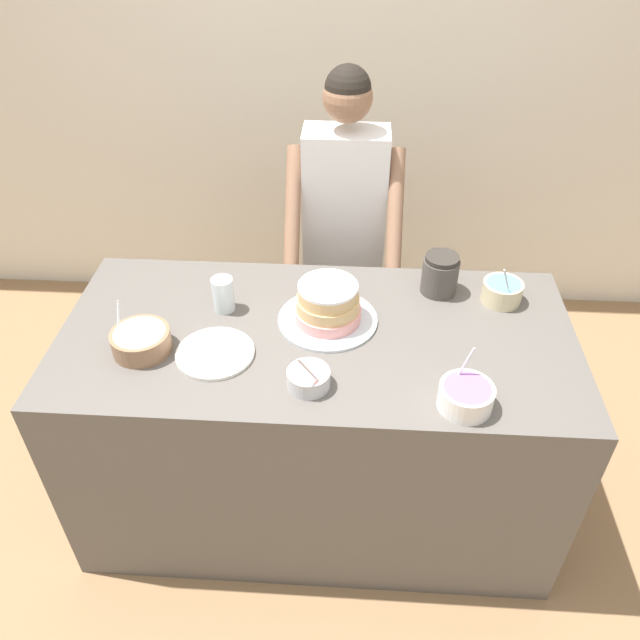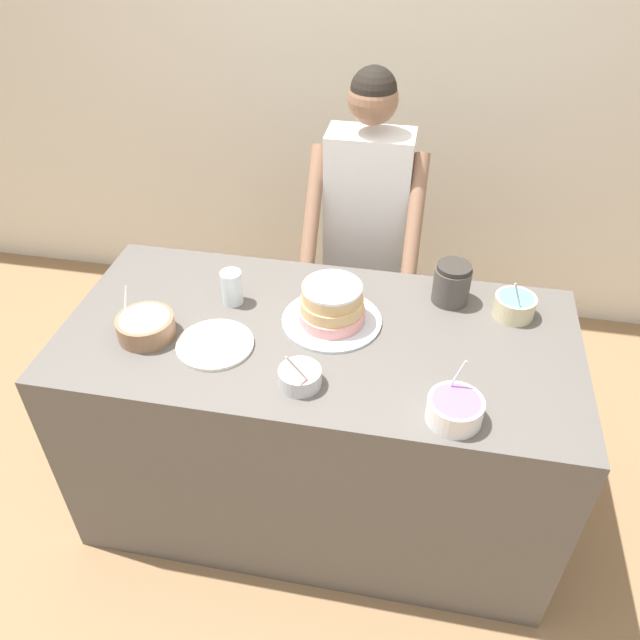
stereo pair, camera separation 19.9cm
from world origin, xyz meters
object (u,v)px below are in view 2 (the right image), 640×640
frosting_bowl_blue (515,305)px  ceramic_plate (215,344)px  person_baker (367,218)px  frosting_bowl_pink (300,376)px  cake (332,306)px  frosting_bowl_purple (455,409)px  frosting_bowl_white (146,326)px  drinking_glass (232,287)px  stoneware_jar (452,283)px

frosting_bowl_blue → ceramic_plate: (-0.96, -0.35, -0.04)m
person_baker → frosting_bowl_pink: (-0.08, -0.94, -0.04)m
cake → frosting_bowl_pink: size_ratio=2.14×
person_baker → frosting_bowl_purple: person_baker is taller
frosting_bowl_white → drinking_glass: frosting_bowl_white is taller
frosting_bowl_blue → drinking_glass: (-0.97, -0.11, 0.02)m
cake → frosting_bowl_pink: (-0.04, -0.32, -0.03)m
frosting_bowl_pink → stoneware_jar: (0.43, 0.52, 0.04)m
person_baker → ceramic_plate: size_ratio=6.13×
person_baker → frosting_bowl_pink: person_baker is taller
frosting_bowl_pink → ceramic_plate: (-0.31, 0.12, -0.03)m
person_baker → stoneware_jar: size_ratio=10.41×
frosting_bowl_pink → cake: bearing=82.7°
cake → drinking_glass: bearing=173.0°
frosting_bowl_purple → drinking_glass: 0.89m
person_baker → ceramic_plate: person_baker is taller
frosting_bowl_pink → stoneware_jar: bearing=50.2°
frosting_bowl_pink → ceramic_plate: bearing=158.6°
cake → person_baker: bearing=86.7°
frosting_bowl_blue → frosting_bowl_white: bearing=-164.1°
frosting_bowl_purple → stoneware_jar: 0.58m
cake → frosting_bowl_blue: bearing=14.1°
frosting_bowl_white → drinking_glass: 0.32m
person_baker → cake: (-0.04, -0.62, -0.00)m
frosting_bowl_pink → drinking_glass: bearing=131.6°
person_baker → cake: bearing=-93.3°
person_baker → frosting_bowl_white: person_baker is taller
frosting_bowl_white → drinking_glass: size_ratio=1.52×
frosting_bowl_pink → drinking_glass: 0.49m
frosting_bowl_pink → frosting_bowl_blue: 0.80m
frosting_bowl_pink → frosting_bowl_blue: frosting_bowl_blue is taller
cake → stoneware_jar: bearing=27.0°
ceramic_plate → drinking_glass: bearing=93.1°
cake → ceramic_plate: size_ratio=1.35×
person_baker → cake: 0.62m
frosting_bowl_purple → stoneware_jar: bearing=92.8°
frosting_bowl_pink → person_baker: bearing=85.3°
ceramic_plate → stoneware_jar: 0.85m
cake → ceramic_plate: cake is taller
frosting_bowl_white → stoneware_jar: frosting_bowl_white is taller
person_baker → frosting_bowl_purple: (0.38, -0.99, -0.03)m
frosting_bowl_white → drinking_glass: (0.22, 0.23, 0.02)m
cake → frosting_bowl_purple: 0.56m
cake → frosting_bowl_white: frosting_bowl_white is taller
frosting_bowl_pink → ceramic_plate: 0.33m
person_baker → drinking_glass: (-0.40, -0.57, -0.01)m
frosting_bowl_blue → drinking_glass: frosting_bowl_blue is taller
ceramic_plate → frosting_bowl_pink: bearing=-21.4°
frosting_bowl_white → person_baker: bearing=52.2°
person_baker → cake: person_baker is taller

